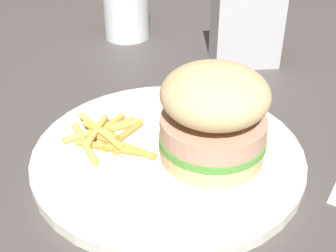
# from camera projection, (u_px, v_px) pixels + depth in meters

# --- Properties ---
(ground_plane) EXTENTS (1.60, 1.60, 0.00)m
(ground_plane) POSITION_uv_depth(u_px,v_px,m) (160.00, 162.00, 0.47)
(ground_plane) COLOR #47423F
(plate) EXTENTS (0.27, 0.27, 0.01)m
(plate) POSITION_uv_depth(u_px,v_px,m) (168.00, 156.00, 0.47)
(plate) COLOR silver
(plate) RESTS_ON ground_plane
(sandwich) EXTENTS (0.10, 0.10, 0.10)m
(sandwich) POSITION_uv_depth(u_px,v_px,m) (214.00, 115.00, 0.43)
(sandwich) COLOR tan
(sandwich) RESTS_ON plate
(fries_pile) EXTENTS (0.11, 0.09, 0.01)m
(fries_pile) POSITION_uv_depth(u_px,v_px,m) (106.00, 135.00, 0.48)
(fries_pile) COLOR gold
(fries_pile) RESTS_ON plate
(drink_glass) EXTENTS (0.07, 0.07, 0.12)m
(drink_glass) POSITION_uv_depth(u_px,v_px,m) (126.00, 6.00, 0.72)
(drink_glass) COLOR silver
(drink_glass) RESTS_ON ground_plane
(napkin_dispenser) EXTENTS (0.11, 0.10, 0.11)m
(napkin_dispenser) POSITION_uv_depth(u_px,v_px,m) (246.00, 26.00, 0.64)
(napkin_dispenser) COLOR #B7BABF
(napkin_dispenser) RESTS_ON ground_plane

